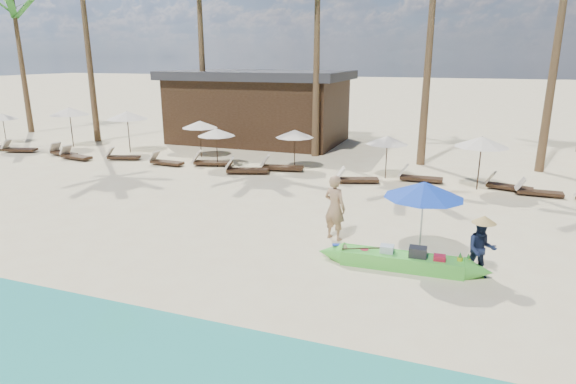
% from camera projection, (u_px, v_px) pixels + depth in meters
% --- Properties ---
extents(ground, '(240.00, 240.00, 0.00)m').
position_uv_depth(ground, '(276.00, 274.00, 11.74)').
color(ground, beige).
rests_on(ground, ground).
extents(green_canoe, '(4.78, 0.72, 0.61)m').
position_uv_depth(green_canoe, '(401.00, 260.00, 12.00)').
color(green_canoe, '#4CC53C').
rests_on(green_canoe, ground).
extents(tourist, '(0.81, 0.67, 1.91)m').
position_uv_depth(tourist, '(335.00, 208.00, 13.75)').
color(tourist, tan).
rests_on(tourist, ground).
extents(vendor_green, '(0.78, 0.65, 1.44)m').
position_uv_depth(vendor_green, '(481.00, 249.00, 11.35)').
color(vendor_green, '#141D38').
rests_on(vendor_green, ground).
extents(blue_umbrella, '(1.99, 1.99, 2.14)m').
position_uv_depth(blue_umbrella, '(424.00, 190.00, 11.92)').
color(blue_umbrella, '#99999E').
rests_on(blue_umbrella, ground).
extents(resort_parasol_0, '(1.76, 1.76, 1.81)m').
position_uv_depth(resort_parasol_0, '(2.00, 117.00, 29.04)').
color(resort_parasol_0, '#372416').
rests_on(resort_parasol_0, ground).
extents(resort_parasol_1, '(2.23, 2.23, 2.30)m').
position_uv_depth(resort_parasol_1, '(69.00, 111.00, 27.87)').
color(resort_parasol_1, '#372416').
rests_on(resort_parasol_1, ground).
extents(lounger_1_left, '(1.93, 1.02, 0.63)m').
position_uv_depth(lounger_1_left, '(18.00, 149.00, 26.63)').
color(lounger_1_left, '#372416').
rests_on(lounger_1_left, ground).
extents(lounger_1_right, '(1.88, 0.97, 0.61)m').
position_uv_depth(lounger_1_right, '(62.00, 152.00, 25.67)').
color(lounger_1_right, '#372416').
rests_on(lounger_1_right, ground).
extents(resort_parasol_2, '(2.21, 2.21, 2.28)m').
position_uv_depth(resort_parasol_2, '(127.00, 115.00, 26.08)').
color(resort_parasol_2, '#372416').
rests_on(resort_parasol_2, ground).
extents(lounger_2_left, '(1.92, 0.85, 0.63)m').
position_uv_depth(lounger_2_left, '(75.00, 155.00, 24.77)').
color(lounger_2_left, '#372416').
rests_on(lounger_2_left, ground).
extents(resort_parasol_3, '(1.86, 1.86, 1.91)m').
position_uv_depth(resort_parasol_3, '(200.00, 124.00, 24.99)').
color(resort_parasol_3, '#372416').
rests_on(resort_parasol_3, ground).
extents(lounger_3_left, '(1.76, 1.00, 0.57)m').
position_uv_depth(lounger_3_left, '(121.00, 156.00, 24.68)').
color(lounger_3_left, '#372416').
rests_on(lounger_3_left, ground).
extents(lounger_3_right, '(1.76, 0.61, 0.59)m').
position_uv_depth(lounger_3_right, '(165.00, 161.00, 23.46)').
color(lounger_3_right, '#372416').
rests_on(lounger_3_right, ground).
extents(resort_parasol_4, '(1.79, 1.79, 1.85)m').
position_uv_depth(resort_parasol_4, '(216.00, 132.00, 22.77)').
color(resort_parasol_4, '#372416').
rests_on(resort_parasol_4, ground).
extents(lounger_4_left, '(2.00, 1.08, 0.65)m').
position_uv_depth(lounger_4_left, '(210.00, 161.00, 23.31)').
color(lounger_4_left, '#372416').
rests_on(lounger_4_left, ground).
extents(lounger_4_right, '(2.06, 1.21, 0.67)m').
position_uv_depth(lounger_4_right, '(244.00, 169.00, 21.73)').
color(lounger_4_right, '#372416').
rests_on(lounger_4_right, ground).
extents(resort_parasol_5, '(1.79, 1.79, 1.85)m').
position_uv_depth(resort_parasol_5, '(295.00, 134.00, 22.34)').
color(resort_parasol_5, '#372416').
rests_on(resort_parasol_5, ground).
extents(lounger_5_left, '(2.05, 0.95, 0.67)m').
position_uv_depth(lounger_5_left, '(280.00, 166.00, 22.30)').
color(lounger_5_left, '#372416').
rests_on(lounger_5_left, ground).
extents(resort_parasol_6, '(1.81, 1.81, 1.87)m').
position_uv_depth(resort_parasol_6, '(387.00, 140.00, 20.53)').
color(resort_parasol_6, '#372416').
rests_on(resort_parasol_6, ground).
extents(lounger_6_left, '(1.85, 1.08, 0.60)m').
position_uv_depth(lounger_6_left, '(355.00, 178.00, 20.14)').
color(lounger_6_left, '#372416').
rests_on(lounger_6_left, ground).
extents(lounger_6_right, '(1.83, 0.56, 0.62)m').
position_uv_depth(lounger_6_right, '(418.00, 177.00, 20.36)').
color(lounger_6_right, '#372416').
rests_on(lounger_6_right, ground).
extents(resort_parasol_7, '(2.08, 2.08, 2.14)m').
position_uv_depth(resort_parasol_7, '(482.00, 142.00, 18.69)').
color(resort_parasol_7, '#372416').
rests_on(resort_parasol_7, ground).
extents(lounger_7_left, '(1.84, 0.96, 0.60)m').
position_uv_depth(lounger_7_left, '(506.00, 185.00, 19.08)').
color(lounger_7_left, '#372416').
rests_on(lounger_7_left, ground).
extents(lounger_7_right, '(1.69, 0.53, 0.57)m').
position_uv_depth(lounger_7_right, '(536.00, 191.00, 18.28)').
color(lounger_7_right, '#372416').
rests_on(lounger_7_right, ground).
extents(palm_0, '(2.08, 2.08, 9.90)m').
position_uv_depth(palm_0, '(14.00, 10.00, 31.69)').
color(palm_0, brown).
rests_on(palm_0, ground).
extents(pavilion_west, '(10.80, 6.60, 4.30)m').
position_uv_depth(pavilion_west, '(259.00, 106.00, 29.62)').
color(pavilion_west, '#372416').
rests_on(pavilion_west, ground).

